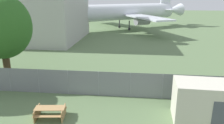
{
  "coord_description": "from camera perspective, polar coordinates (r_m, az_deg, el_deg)",
  "views": [
    {
      "loc": [
        2.9,
        -4.75,
        7.93
      ],
      "look_at": [
        0.77,
        14.41,
        2.0
      ],
      "focal_mm": 35.0,
      "sensor_mm": 36.0,
      "label": 1
    }
  ],
  "objects": [
    {
      "name": "perimeter_fence",
      "position": [
        17.8,
        -3.54,
        -5.68
      ],
      "size": [
        56.07,
        0.07,
        2.1
      ],
      "color": "gray",
      "rests_on": "ground"
    },
    {
      "name": "portable_cabin",
      "position": [
        15.52,
        23.09,
        -9.56
      ],
      "size": [
        3.99,
        2.45,
        2.65
      ],
      "rotation": [
        0.0,
        0.0,
        -0.04
      ],
      "color": "beige",
      "rests_on": "ground"
    },
    {
      "name": "airplane",
      "position": [
        52.83,
        2.23,
        12.84
      ],
      "size": [
        33.55,
        27.62,
        11.48
      ],
      "rotation": [
        0.0,
        0.0,
        -2.52
      ],
      "color": "white",
      "rests_on": "ground"
    },
    {
      "name": "tree_left_of_cabin",
      "position": [
        22.68,
        -26.98,
        8.23
      ],
      "size": [
        5.47,
        5.47,
        8.19
      ],
      "color": "#4C3823",
      "rests_on": "ground"
    },
    {
      "name": "picnic_bench_open_grass",
      "position": [
        15.51,
        -15.87,
        -12.31
      ],
      "size": [
        2.15,
        1.64,
        0.76
      ],
      "rotation": [
        0.0,
        0.0,
        0.13
      ],
      "color": "tan",
      "rests_on": "ground"
    }
  ]
}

